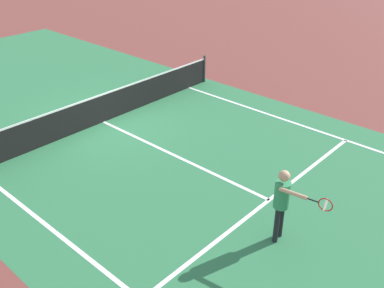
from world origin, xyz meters
The scene contains 8 objects.
ground_plane centered at (0.00, 0.00, 0.00)m, with size 60.00×60.00×0.00m, color brown.
court_surface_inbounds centered at (0.00, 0.00, 0.00)m, with size 10.62×24.40×0.00m, color #2D7247.
line_sideline_left centered at (-4.11, -5.95, 0.00)m, with size 0.10×11.89×0.01m, color white.
line_sideline_right centered at (4.11, -5.95, 0.00)m, with size 0.10×11.89×0.01m, color white.
line_service_near centered at (0.00, -6.40, 0.00)m, with size 8.22×0.10×0.01m, color white.
line_center_service centered at (0.00, -3.20, 0.00)m, with size 0.10×6.40×0.01m, color white.
net centered at (0.00, 0.00, 0.49)m, with size 10.09×0.09×1.07m.
player_near centered at (-1.05, -7.32, 1.05)m, with size 0.42×1.23×1.69m.
Camera 1 is at (-7.63, -10.84, 6.25)m, focal length 41.29 mm.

